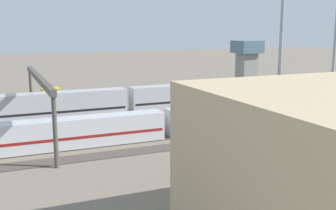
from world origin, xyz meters
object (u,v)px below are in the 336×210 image
control_tower (247,61)px  train_on_track_0 (67,104)px  train_on_track_4 (164,124)px  light_mast_0 (283,20)px  train_on_track_1 (190,97)px  signal_gantry (39,84)px  train_on_track_2 (331,92)px  light_mast_2 (281,17)px

control_tower → train_on_track_0: bearing=15.8°
train_on_track_4 → light_mast_0: size_ratio=1.78×
train_on_track_1 → signal_gantry: (27.41, 7.50, 4.95)m
train_on_track_1 → light_mast_0: bearing=-164.1°
train_on_track_0 → train_on_track_1: bearing=167.0°
train_on_track_0 → train_on_track_2: same height
light_mast_0 → control_tower: bearing=-80.0°
train_on_track_2 → light_mast_0: 19.25m
light_mast_0 → control_tower: 14.54m
train_on_track_1 → signal_gantry: 28.85m
signal_gantry → control_tower: (-51.70, -25.52, -0.36)m
train_on_track_1 → train_on_track_2: (-29.16, 5.00, -0.01)m
train_on_track_4 → control_tower: size_ratio=3.86×
light_mast_0 → control_tower: size_ratio=2.17×
light_mast_2 → signal_gantry: size_ratio=0.92×
train_on_track_2 → train_on_track_4: (40.63, 10.00, -0.61)m
train_on_track_0 → signal_gantry: signal_gantry is taller
light_mast_0 → signal_gantry: size_ratio=0.89×
train_on_track_4 → light_mast_2: 47.14m
train_on_track_0 → light_mast_0: size_ratio=0.38×
train_on_track_4 → light_mast_0: 46.30m
train_on_track_0 → train_on_track_2: bearing=168.9°
signal_gantry → train_on_track_0: bearing=-114.8°
train_on_track_4 → control_tower: control_tower is taller
train_on_track_2 → light_mast_0: bearing=-76.4°
train_on_track_1 → train_on_track_0: 22.22m
train_on_track_1 → light_mast_2: light_mast_2 is taller
signal_gantry → light_mast_0: bearing=-164.4°
train_on_track_4 → light_mast_0: bearing=-149.2°
train_on_track_1 → train_on_track_4: train_on_track_1 is taller
light_mast_2 → train_on_track_0: bearing=3.9°
train_on_track_1 → control_tower: control_tower is taller
train_on_track_0 → signal_gantry: 14.79m
train_on_track_0 → light_mast_2: (-48.07, -3.30, 15.40)m
light_mast_0 → signal_gantry: bearing=15.6°
train_on_track_0 → signal_gantry: (5.77, 12.50, 5.40)m
train_on_track_4 → train_on_track_1: bearing=-127.4°
light_mast_0 → light_mast_2: (-0.27, -0.87, 0.58)m
train_on_track_1 → train_on_track_0: same height
signal_gantry → train_on_track_1: bearing=-164.7°
train_on_track_0 → light_mast_0: (-47.80, -2.43, 14.82)m
train_on_track_2 → train_on_track_4: bearing=13.8°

